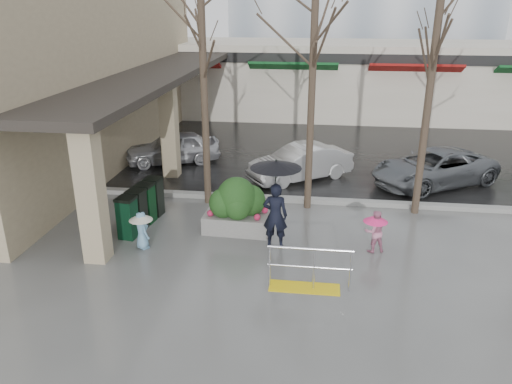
% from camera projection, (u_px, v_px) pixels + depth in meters
% --- Properties ---
extents(ground, '(120.00, 120.00, 0.00)m').
position_uv_depth(ground, '(255.00, 259.00, 12.59)').
color(ground, '#51514F').
rests_on(ground, ground).
extents(street_asphalt, '(120.00, 36.00, 0.01)m').
position_uv_depth(street_asphalt, '(299.00, 100.00, 32.96)').
color(street_asphalt, black).
rests_on(street_asphalt, ground).
extents(curb, '(120.00, 0.30, 0.15)m').
position_uv_depth(curb, '(271.00, 198.00, 16.27)').
color(curb, gray).
rests_on(curb, ground).
extents(near_building, '(6.00, 18.00, 8.00)m').
position_uv_depth(near_building, '(55.00, 58.00, 19.66)').
color(near_building, tan).
rests_on(near_building, ground).
extents(canopy_slab, '(2.80, 18.00, 0.25)m').
position_uv_depth(canopy_slab, '(159.00, 70.00, 19.28)').
color(canopy_slab, '#2D2823').
rests_on(canopy_slab, pillar_front).
extents(pillar_front, '(0.55, 0.55, 3.50)m').
position_uv_depth(pillar_front, '(91.00, 194.00, 11.97)').
color(pillar_front, tan).
rests_on(pillar_front, ground).
extents(pillar_back, '(0.55, 0.55, 3.50)m').
position_uv_depth(pillar_back, '(170.00, 130.00, 17.99)').
color(pillar_back, tan).
rests_on(pillar_back, ground).
extents(storefront_row, '(34.00, 6.74, 4.00)m').
position_uv_depth(storefront_row, '(331.00, 78.00, 28.26)').
color(storefront_row, beige).
rests_on(storefront_row, ground).
extents(handrail, '(1.90, 0.50, 1.03)m').
position_uv_depth(handrail, '(308.00, 274.00, 11.18)').
color(handrail, yellow).
rests_on(handrail, ground).
extents(tree_west, '(3.20, 3.20, 6.80)m').
position_uv_depth(tree_west, '(202.00, 39.00, 14.35)').
color(tree_west, '#382B21').
rests_on(tree_west, ground).
extents(tree_midwest, '(3.20, 3.20, 7.00)m').
position_uv_depth(tree_midwest, '(314.00, 34.00, 13.91)').
color(tree_midwest, '#382B21').
rests_on(tree_midwest, ground).
extents(tree_mideast, '(3.20, 3.20, 6.50)m').
position_uv_depth(tree_mideast, '(435.00, 49.00, 13.64)').
color(tree_mideast, '#382B21').
rests_on(tree_mideast, ground).
extents(woman, '(1.32, 1.32, 2.41)m').
position_uv_depth(woman, '(275.00, 196.00, 12.75)').
color(woman, black).
rests_on(woman, ground).
extents(child_pink, '(0.65, 0.63, 1.13)m').
position_uv_depth(child_pink, '(375.00, 229.00, 12.77)').
color(child_pink, pink).
rests_on(child_pink, ground).
extents(child_blue, '(0.62, 0.62, 1.03)m').
position_uv_depth(child_blue, '(141.00, 226.00, 12.94)').
color(child_blue, '#6EA1C4').
rests_on(child_blue, ground).
extents(planter, '(1.87, 1.08, 1.60)m').
position_uv_depth(planter, '(237.00, 206.00, 13.87)').
color(planter, slate).
rests_on(planter, ground).
extents(news_boxes, '(0.75, 2.16, 1.18)m').
position_uv_depth(news_boxes, '(141.00, 206.00, 14.29)').
color(news_boxes, '#0B311C').
rests_on(news_boxes, ground).
extents(car_a, '(3.99, 2.79, 1.26)m').
position_uv_depth(car_a, '(173.00, 148.00, 19.91)').
color(car_a, '#B0B1B5').
rests_on(car_a, ground).
extents(car_b, '(3.90, 3.28, 1.26)m').
position_uv_depth(car_b, '(300.00, 163.00, 18.04)').
color(car_b, silver).
rests_on(car_b, ground).
extents(car_c, '(4.97, 4.11, 1.26)m').
position_uv_depth(car_c, '(434.00, 168.00, 17.50)').
color(car_c, slate).
rests_on(car_c, ground).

